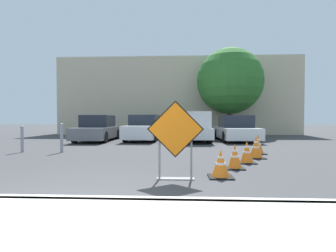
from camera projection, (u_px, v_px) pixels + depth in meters
ground_plane at (149, 143)px, 13.68m from camera, size 96.00×96.00×0.00m
curb_lip at (63, 202)px, 3.70m from camera, size 30.26×0.20×0.14m
road_closed_sign at (175, 136)px, 5.33m from camera, size 1.16×0.20×1.61m
traffic_cone_nearest at (221, 164)px, 5.54m from camera, size 0.51×0.51×0.59m
traffic_cone_second at (235, 157)px, 6.51m from camera, size 0.45×0.45×0.62m
traffic_cone_third at (247, 152)px, 7.35m from camera, size 0.48×0.48×0.63m
traffic_cone_fourth at (256, 147)px, 8.28m from camera, size 0.54×0.54×0.70m
traffic_cone_fifth at (258, 144)px, 9.32m from camera, size 0.53×0.53×0.71m
parked_car_nearest at (98, 129)px, 14.95m from camera, size 1.86×4.45×1.46m
parked_car_second at (145, 129)px, 15.35m from camera, size 1.95×4.57×1.48m
pickup_truck at (190, 128)px, 14.64m from camera, size 2.25×5.11×1.63m
parked_car_third at (236, 129)px, 14.86m from camera, size 2.02×4.19×1.45m
bollard_nearest at (62, 137)px, 9.69m from camera, size 0.12×0.12×1.09m
bollard_second at (22, 138)px, 9.77m from camera, size 0.12×0.12×1.00m
building_facade_backdrop at (178, 98)px, 23.25m from camera, size 19.66×5.00×6.26m
street_tree_behind_lot at (230, 81)px, 19.45m from camera, size 4.88×4.88×6.51m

